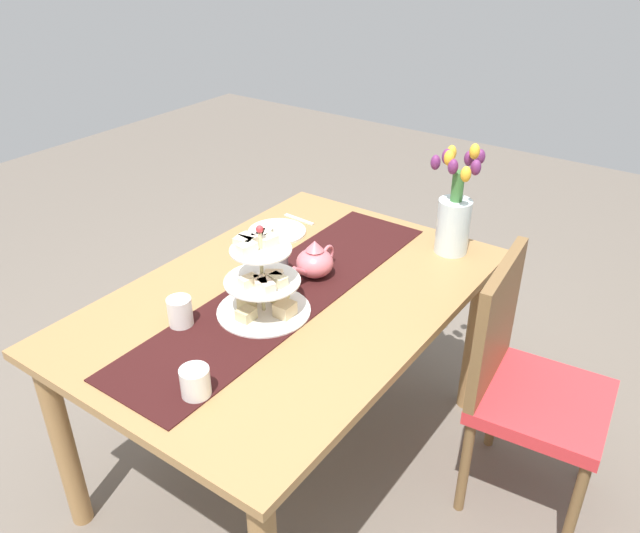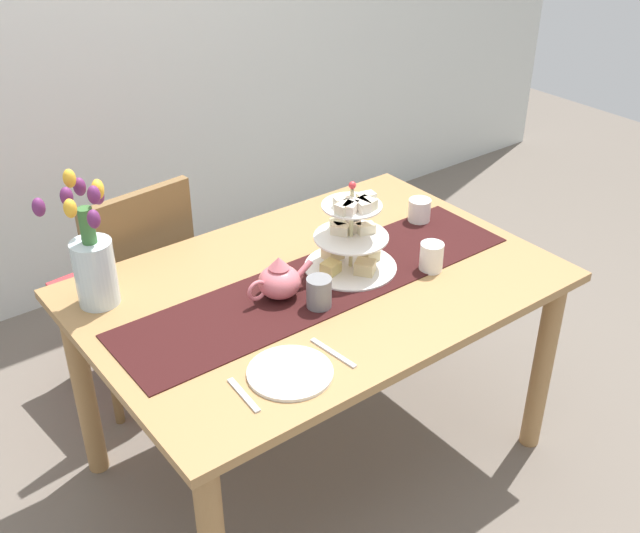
{
  "view_description": "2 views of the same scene",
  "coord_description": "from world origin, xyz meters",
  "px_view_note": "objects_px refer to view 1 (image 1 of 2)",
  "views": [
    {
      "loc": [
        1.41,
        1.12,
        1.87
      ],
      "look_at": [
        -0.08,
        0.07,
        0.83
      ],
      "focal_mm": 35.56,
      "sensor_mm": 36.0,
      "label": 1
    },
    {
      "loc": [
        -1.24,
        -1.64,
        2.03
      ],
      "look_at": [
        -0.04,
        -0.06,
        0.84
      ],
      "focal_mm": 43.17,
      "sensor_mm": 36.0,
      "label": 2
    }
  ],
  "objects_px": {
    "dining_table": "(290,320)",
    "tiered_cake_stand": "(262,283)",
    "chair_left": "(524,378)",
    "mug_white_text": "(180,312)",
    "fork_left": "(299,219)",
    "cream_jug": "(195,382)",
    "knife_left": "(253,246)",
    "teapot": "(315,261)",
    "tulip_vase": "(454,213)",
    "dinner_plate_left": "(277,232)",
    "mug_grey": "(277,261)"
  },
  "relations": [
    {
      "from": "dining_table",
      "to": "tiered_cake_stand",
      "type": "height_order",
      "value": "tiered_cake_stand"
    },
    {
      "from": "chair_left",
      "to": "tiered_cake_stand",
      "type": "bearing_deg",
      "value": -57.26
    },
    {
      "from": "mug_white_text",
      "to": "fork_left",
      "type": "bearing_deg",
      "value": -168.92
    },
    {
      "from": "dining_table",
      "to": "cream_jug",
      "type": "xyz_separation_m",
      "value": [
        0.54,
        0.11,
        0.15
      ]
    },
    {
      "from": "tiered_cake_stand",
      "to": "knife_left",
      "type": "distance_m",
      "value": 0.47
    },
    {
      "from": "fork_left",
      "to": "knife_left",
      "type": "bearing_deg",
      "value": 0.0
    },
    {
      "from": "dining_table",
      "to": "teapot",
      "type": "relative_size",
      "value": 6.14
    },
    {
      "from": "teapot",
      "to": "cream_jug",
      "type": "bearing_deg",
      "value": 8.89
    },
    {
      "from": "chair_left",
      "to": "knife_left",
      "type": "distance_m",
      "value": 1.08
    },
    {
      "from": "dining_table",
      "to": "mug_white_text",
      "type": "distance_m",
      "value": 0.4
    },
    {
      "from": "cream_jug",
      "to": "mug_white_text",
      "type": "relative_size",
      "value": 0.89
    },
    {
      "from": "tulip_vase",
      "to": "mug_white_text",
      "type": "bearing_deg",
      "value": -26.78
    },
    {
      "from": "tiered_cake_stand",
      "to": "tulip_vase",
      "type": "bearing_deg",
      "value": 157.24
    },
    {
      "from": "dining_table",
      "to": "tulip_vase",
      "type": "distance_m",
      "value": 0.72
    },
    {
      "from": "cream_jug",
      "to": "knife_left",
      "type": "bearing_deg",
      "value": -149.57
    },
    {
      "from": "dinner_plate_left",
      "to": "dining_table",
      "type": "bearing_deg",
      "value": 43.68
    },
    {
      "from": "tiered_cake_stand",
      "to": "fork_left",
      "type": "relative_size",
      "value": 2.03
    },
    {
      "from": "chair_left",
      "to": "cream_jug",
      "type": "relative_size",
      "value": 10.71
    },
    {
      "from": "dining_table",
      "to": "mug_white_text",
      "type": "bearing_deg",
      "value": -26.03
    },
    {
      "from": "tiered_cake_stand",
      "to": "mug_grey",
      "type": "height_order",
      "value": "tiered_cake_stand"
    },
    {
      "from": "chair_left",
      "to": "tiered_cake_stand",
      "type": "relative_size",
      "value": 2.99
    },
    {
      "from": "dinner_plate_left",
      "to": "cream_jug",
      "type": "bearing_deg",
      "value": 26.13
    },
    {
      "from": "teapot",
      "to": "fork_left",
      "type": "distance_m",
      "value": 0.47
    },
    {
      "from": "cream_jug",
      "to": "chair_left",
      "type": "bearing_deg",
      "value": 144.79
    },
    {
      "from": "tiered_cake_stand",
      "to": "teapot",
      "type": "distance_m",
      "value": 0.28
    },
    {
      "from": "mug_white_text",
      "to": "cream_jug",
      "type": "bearing_deg",
      "value": 52.75
    },
    {
      "from": "teapot",
      "to": "fork_left",
      "type": "bearing_deg",
      "value": -136.11
    },
    {
      "from": "mug_grey",
      "to": "cream_jug",
      "type": "bearing_deg",
      "value": 19.74
    },
    {
      "from": "tiered_cake_stand",
      "to": "teapot",
      "type": "xyz_separation_m",
      "value": [
        -0.28,
        -0.0,
        -0.05
      ]
    },
    {
      "from": "teapot",
      "to": "knife_left",
      "type": "bearing_deg",
      "value": -98.08
    },
    {
      "from": "tiered_cake_stand",
      "to": "teapot",
      "type": "bearing_deg",
      "value": -179.95
    },
    {
      "from": "teapot",
      "to": "cream_jug",
      "type": "relative_size",
      "value": 2.8
    },
    {
      "from": "dinner_plate_left",
      "to": "chair_left",
      "type": "bearing_deg",
      "value": 89.62
    },
    {
      "from": "teapot",
      "to": "mug_grey",
      "type": "xyz_separation_m",
      "value": [
        0.06,
        -0.12,
        -0.01
      ]
    },
    {
      "from": "dining_table",
      "to": "chair_left",
      "type": "height_order",
      "value": "chair_left"
    },
    {
      "from": "tulip_vase",
      "to": "mug_grey",
      "type": "bearing_deg",
      "value": -39.58
    },
    {
      "from": "chair_left",
      "to": "fork_left",
      "type": "relative_size",
      "value": 6.07
    },
    {
      "from": "dinner_plate_left",
      "to": "mug_white_text",
      "type": "height_order",
      "value": "mug_white_text"
    },
    {
      "from": "cream_jug",
      "to": "knife_left",
      "type": "distance_m",
      "value": 0.85
    },
    {
      "from": "teapot",
      "to": "fork_left",
      "type": "height_order",
      "value": "teapot"
    },
    {
      "from": "cream_jug",
      "to": "tulip_vase",
      "type": "bearing_deg",
      "value": 170.09
    },
    {
      "from": "chair_left",
      "to": "fork_left",
      "type": "height_order",
      "value": "chair_left"
    },
    {
      "from": "tiered_cake_stand",
      "to": "mug_grey",
      "type": "bearing_deg",
      "value": -151.78
    },
    {
      "from": "tulip_vase",
      "to": "knife_left",
      "type": "height_order",
      "value": "tulip_vase"
    },
    {
      "from": "cream_jug",
      "to": "fork_left",
      "type": "relative_size",
      "value": 0.57
    },
    {
      "from": "mug_white_text",
      "to": "tiered_cake_stand",
      "type": "bearing_deg",
      "value": 140.89
    },
    {
      "from": "tulip_vase",
      "to": "cream_jug",
      "type": "bearing_deg",
      "value": -9.91
    },
    {
      "from": "tulip_vase",
      "to": "fork_left",
      "type": "xyz_separation_m",
      "value": [
        0.11,
        -0.63,
        -0.15
      ]
    },
    {
      "from": "chair_left",
      "to": "teapot",
      "type": "xyz_separation_m",
      "value": [
        0.18,
        -0.72,
        0.3
      ]
    },
    {
      "from": "teapot",
      "to": "dinner_plate_left",
      "type": "xyz_separation_m",
      "value": [
        -0.19,
        -0.32,
        -0.05
      ]
    }
  ]
}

